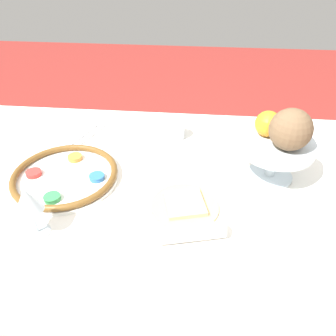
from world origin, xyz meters
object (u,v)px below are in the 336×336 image
Objects in this scene: fruit_stand at (275,149)px; cup_near at (174,130)px; wine_glass at (28,202)px; seder_plate at (65,177)px; coconut at (291,130)px; bread_plate at (185,205)px; napkin_roll at (192,233)px; orange_fruit at (268,124)px.

fruit_stand is 2.99× the size of cup_near.
fruit_stand is at bearing 25.24° from wine_glass.
wine_glass is (0.00, -0.21, 0.09)m from seder_plate.
coconut is 1.57× the size of cup_near.
coconut reaches higher than wine_glass.
bread_plate is 1.13× the size of napkin_roll.
cup_near is at bearing 147.91° from orange_fruit.
coconut is (0.64, 0.04, 0.17)m from seder_plate.
seder_plate is 0.62m from orange_fruit.
fruit_stand is (0.62, 0.29, -0.00)m from wine_glass.
napkin_roll is 0.49m from cup_near.
coconut reaches higher than seder_plate.
cup_near reaches higher than bread_plate.
napkin_roll is (0.02, -0.11, 0.01)m from bread_plate.
cup_near is (-0.31, 0.21, -0.07)m from fruit_stand.
cup_near is (-0.33, 0.24, -0.16)m from coconut.
cup_near is (-0.06, 0.37, 0.02)m from bread_plate.
coconut is at bearing 3.99° from seder_plate.
orange_fruit is 0.40× the size of bread_plate.
wine_glass reaches higher than napkin_roll.
fruit_stand reaches higher than napkin_roll.
orange_fruit is 1.02× the size of cup_near.
bread_plate is (0.37, -0.08, -0.01)m from seder_plate.
orange_fruit reaches higher than bread_plate.
coconut is 0.61× the size of bread_plate.
seder_plate is at bearing -169.64° from orange_fruit.
fruit_stand reaches higher than seder_plate.
seder_plate is 1.69× the size of bread_plate.
fruit_stand is (0.62, 0.08, 0.09)m from seder_plate.
fruit_stand is 0.08m from orange_fruit.
orange_fruit is at bearing 134.67° from fruit_stand.
cup_near is (-0.08, 0.48, 0.01)m from napkin_roll.
wine_glass is 0.86× the size of napkin_roll.
orange_fruit is 0.34m from bread_plate.
cup_near is (-0.28, 0.18, -0.14)m from orange_fruit.
bread_plate is 0.11m from napkin_roll.
napkin_roll is (-0.23, -0.27, -0.08)m from fruit_stand.
napkin_roll is at bearing -123.42° from orange_fruit.
napkin_roll is at bearing -80.20° from cup_near.
napkin_roll is (-0.20, -0.30, -0.15)m from orange_fruit.
fruit_stand is 0.38m from cup_near.
bread_plate is at bearing -81.04° from cup_near.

